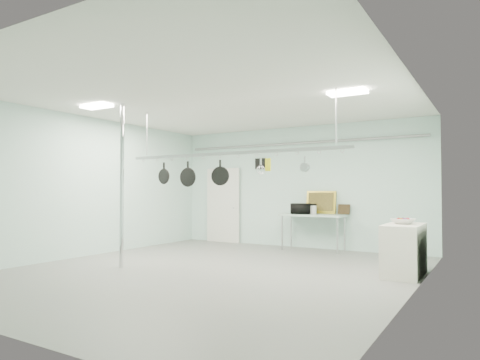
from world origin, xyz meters
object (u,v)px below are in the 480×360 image
Objects in this scene: coffee_canister at (313,210)px; skillet_right at (220,173)px; skillet_mid at (188,174)px; pot_rack at (229,152)px; side_cabinet at (404,250)px; microwave at (301,209)px; chrome_pole at (122,185)px; skillet_left at (164,173)px; fruit_bowl at (403,221)px; prep_table at (313,217)px.

skillet_right is (-0.59, -3.33, 0.82)m from coffee_canister.
skillet_mid and skillet_right have the same top height.
pot_rack is at bearing -12.83° from skillet_right.
side_cabinet is 3.56m from microwave.
skillet_left is (0.28, 0.90, 0.26)m from chrome_pole.
coffee_canister is (0.27, 0.15, -0.03)m from microwave.
pot_rack reaches higher than side_cabinet.
pot_rack is 3.40m from microwave.
fruit_bowl is (2.54, -2.19, -0.07)m from coffee_canister.
pot_rack is 12.27× the size of fruit_bowl.
skillet_right is at bearing -100.31° from prep_table.
skillet_left is 0.91× the size of skillet_right.
pot_rack is at bearing -96.91° from prep_table.
pot_rack is at bearing 8.82° from skillet_left.
skillet_mid reaches higher than coffee_canister.
skillet_mid is at bearing -164.38° from side_cabinet.
microwave is (2.02, 4.09, -0.56)m from chrome_pole.
coffee_canister reaches higher than fruit_bowl.
skillet_mid is 0.78m from skillet_right.
microwave reaches higher than prep_table.
chrome_pole is at bearing -118.43° from coffee_canister.
prep_table is 4.00m from skillet_left.
skillet_mid is (-1.11, -3.19, 0.79)m from microwave.
chrome_pole is at bearing -164.92° from skillet_right.
skillet_left is (-4.57, -1.10, 1.41)m from side_cabinet.
prep_table is 3.39m from side_cabinet.
side_cabinet is 0.50m from fruit_bowl.
skillet_mid is at bearing 8.82° from skillet_left.
coffee_canister is (2.29, 4.23, -0.59)m from chrome_pole.
prep_table is 3.31× the size of microwave.
skillet_left is at bearing 167.17° from skillet_right.
prep_table is 3.08× the size of skillet_mid.
skillet_right is at bearing 27.90° from chrome_pole.
prep_table is 3.61m from pot_rack.
pot_rack is at bearing -158.78° from fruit_bowl.
prep_table is (2.30, 4.20, -0.77)m from chrome_pole.
chrome_pole reaches higher than pot_rack.
coffee_canister is 0.43× the size of skillet_right.
coffee_canister is 0.42× the size of skillet_mid.
fruit_bowl is (2.53, -2.16, 0.12)m from prep_table.
coffee_canister is (-0.01, 0.03, 0.18)m from prep_table.
skillet_left is at bearing -165.94° from fruit_bowl.
skillet_left is at bearing -121.41° from prep_table.
side_cabinet is at bearing 22.37° from skillet_left.
pot_rack reaches higher than coffee_canister.
fruit_bowl is 4.78m from skillet_left.
side_cabinet is 3.44m from coffee_canister.
fruit_bowl is 4.17m from skillet_mid.
chrome_pole reaches higher than skillet_mid.
chrome_pole is 14.75× the size of coffee_canister.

